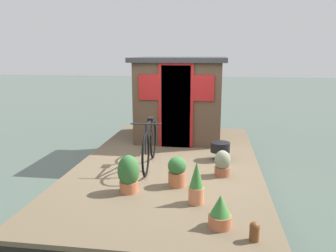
{
  "coord_description": "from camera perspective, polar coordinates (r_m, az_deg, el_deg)",
  "views": [
    {
      "loc": [
        -5.82,
        -0.8,
        2.39
      ],
      "look_at": [
        -0.2,
        0.0,
        1.16
      ],
      "focal_mm": 35.81,
      "sensor_mm": 36.0,
      "label": 1
    }
  ],
  "objects": [
    {
      "name": "houseboat_deck",
      "position": [
        6.26,
        0.26,
        -7.96
      ],
      "size": [
        5.82,
        3.19,
        0.46
      ],
      "color": "brown",
      "rests_on": "ground_plane"
    },
    {
      "name": "potted_plant_ivy",
      "position": [
        4.44,
        4.86,
        -9.73
      ],
      "size": [
        0.2,
        0.2,
        0.58
      ],
      "color": "#C6754C",
      "rests_on": "houseboat_deck"
    },
    {
      "name": "charcoal_grill",
      "position": [
        6.26,
        8.87,
        -3.69
      ],
      "size": [
        0.36,
        0.36,
        0.33
      ],
      "color": "black",
      "rests_on": "houseboat_deck"
    },
    {
      "name": "mooring_bollard",
      "position": [
        3.78,
        14.5,
        -16.87
      ],
      "size": [
        0.11,
        0.11,
        0.21
      ],
      "color": "brown",
      "rests_on": "houseboat_deck"
    },
    {
      "name": "potted_plant_geranium",
      "position": [
        5.0,
        1.54,
        -7.7
      ],
      "size": [
        0.27,
        0.27,
        0.45
      ],
      "color": "#B2603D",
      "rests_on": "houseboat_deck"
    },
    {
      "name": "potted_plant_succulent",
      "position": [
        4.81,
        -6.74,
        -8.1
      ],
      "size": [
        0.31,
        0.31,
        0.54
      ],
      "color": "#B2603D",
      "rests_on": "houseboat_deck"
    },
    {
      "name": "houseboat_cabin",
      "position": [
        7.72,
        2.1,
        4.82
      ],
      "size": [
        1.89,
        2.04,
        1.85
      ],
      "color": "#4C3828",
      "rests_on": "houseboat_deck"
    },
    {
      "name": "potted_plant_lavender",
      "position": [
        3.94,
        8.86,
        -14.27
      ],
      "size": [
        0.26,
        0.26,
        0.39
      ],
      "color": "#B2603D",
      "rests_on": "houseboat_deck"
    },
    {
      "name": "ground_plane",
      "position": [
        6.34,
        0.26,
        -9.93
      ],
      "size": [
        60.0,
        60.0,
        0.0
      ],
      "primitive_type": "plane",
      "color": "#47564C"
    },
    {
      "name": "potted_plant_rosemary",
      "position": [
        5.47,
        9.24,
        -6.3
      ],
      "size": [
        0.26,
        0.26,
        0.42
      ],
      "color": "#935138",
      "rests_on": "houseboat_deck"
    },
    {
      "name": "bicycle",
      "position": [
        5.81,
        -3.13,
        -3.13
      ],
      "size": [
        1.69,
        0.5,
        0.85
      ],
      "color": "black",
      "rests_on": "houseboat_deck"
    }
  ]
}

